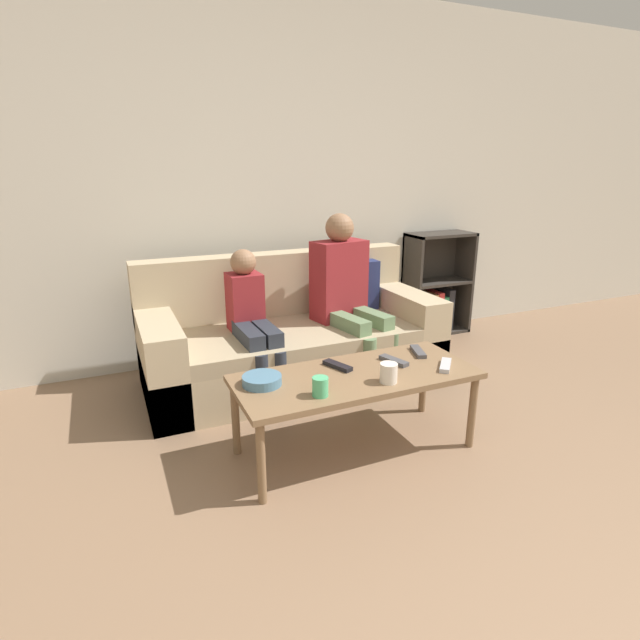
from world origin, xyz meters
The scene contains 13 objects.
wall_back centered at (0.00, 2.97, 1.30)m, with size 12.00×0.06×2.60m.
couch centered at (-0.04, 2.37, 0.28)m, with size 1.94×0.85×0.83m.
bookshelf centered at (1.44, 2.81, 0.34)m, with size 0.57×0.28×0.87m.
coffee_table centered at (-0.08, 1.37, 0.39)m, with size 1.22×0.51×0.43m.
person_adult centered at (0.32, 2.29, 0.63)m, with size 0.43×0.65×1.11m.
person_child centered at (-0.35, 2.24, 0.51)m, with size 0.22×0.60×0.92m.
cup_near centered at (0.02, 1.22, 0.47)m, with size 0.08×0.08×0.09m.
cup_far centered at (-0.34, 1.22, 0.47)m, with size 0.07×0.07×0.09m.
tv_remote_0 centered at (0.17, 1.42, 0.44)m, with size 0.10×0.18×0.02m.
tv_remote_1 centered at (0.38, 1.26, 0.44)m, with size 0.15×0.16×0.02m.
tv_remote_2 centered at (0.37, 1.48, 0.44)m, with size 0.10×0.18×0.02m.
tv_remote_3 centered at (-0.13, 1.48, 0.44)m, with size 0.11×0.18×0.02m.
snack_bowl centered at (-0.54, 1.44, 0.45)m, with size 0.19×0.19×0.05m.
Camera 1 is at (-1.16, -0.64, 1.42)m, focal length 28.00 mm.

